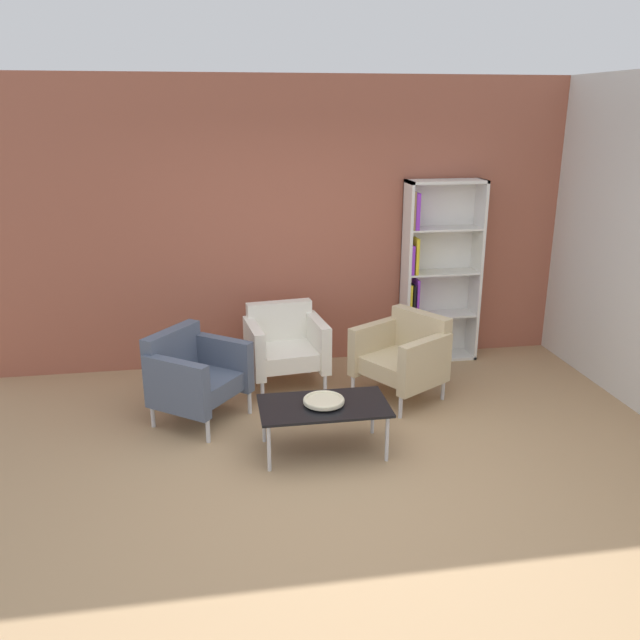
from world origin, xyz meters
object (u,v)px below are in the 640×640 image
Objects in this scene: coffee_table_low at (324,408)px; decorative_bowl at (324,400)px; bookshelf_tall at (434,274)px; armchair_spare_guest at (194,374)px; armchair_by_bookshelf at (404,355)px; armchair_near_window at (285,344)px.

coffee_table_low is 0.07m from decorative_bowl.
bookshelf_tall is 2.77m from armchair_spare_guest.
armchair_by_bookshelf is at bearing 44.95° from decorative_bowl.
bookshelf_tall is at bearing 50.94° from coffee_table_low.
bookshelf_tall is at bearing 9.57° from armchair_near_window.
bookshelf_tall is 2.43m from coffee_table_low.
decorative_bowl is at bearing -129.06° from bookshelf_tall.
armchair_by_bookshelf is at bearing -30.11° from armchair_near_window.
coffee_table_low is 1.05× the size of armchair_spare_guest.
decorative_bowl is 1.36m from armchair_near_window.
armchair_spare_guest is (-0.85, -0.61, 0.00)m from armchair_near_window.
armchair_near_window is at bearing 96.24° from coffee_table_low.
bookshelf_tall is at bearing 116.33° from armchair_by_bookshelf.
decorative_bowl reaches higher than coffee_table_low.
armchair_spare_guest is (-1.00, 0.75, -0.02)m from decorative_bowl.
decorative_bowl is at bearing -135.00° from coffee_table_low.
coffee_table_low is 1.27× the size of armchair_near_window.
armchair_near_window is 1.15m from armchair_by_bookshelf.
bookshelf_tall is 2.41× the size of armchair_near_window.
armchair_near_window reaches higher than coffee_table_low.
armchair_near_window is 0.83× the size of armchair_spare_guest.
armchair_spare_guest is (-2.49, -1.09, -0.51)m from bookshelf_tall.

